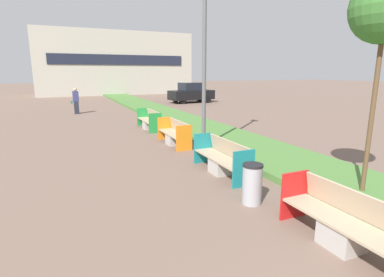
# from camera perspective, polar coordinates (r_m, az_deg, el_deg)

# --- Properties ---
(planter_grass_strip) EXTENTS (2.80, 120.00, 0.18)m
(planter_grass_strip) POSITION_cam_1_polar(r_m,az_deg,el_deg) (13.76, 3.90, 1.15)
(planter_grass_strip) COLOR #4C7A38
(planter_grass_strip) RESTS_ON ground
(building_backdrop) EXTENTS (19.16, 5.56, 7.78)m
(building_backdrop) POSITION_cam_1_polar(r_m,az_deg,el_deg) (41.30, -14.33, 13.64)
(building_backdrop) COLOR #B2AD9E
(building_backdrop) RESTS_ON ground
(bench_red_frame) EXTENTS (0.65, 2.27, 0.94)m
(bench_red_frame) POSITION_cam_1_polar(r_m,az_deg,el_deg) (5.59, 27.04, -14.56)
(bench_red_frame) COLOR #ADA8A0
(bench_red_frame) RESTS_ON ground
(bench_teal_frame) EXTENTS (0.65, 2.32, 0.94)m
(bench_teal_frame) POSITION_cam_1_polar(r_m,az_deg,el_deg) (8.46, 5.75, -4.16)
(bench_teal_frame) COLOR #ADA8A0
(bench_teal_frame) RESTS_ON ground
(bench_orange_frame) EXTENTS (0.65, 2.19, 0.94)m
(bench_orange_frame) POSITION_cam_1_polar(r_m,az_deg,el_deg) (11.80, -3.32, 0.64)
(bench_orange_frame) COLOR #ADA8A0
(bench_orange_frame) RESTS_ON ground
(bench_green_frame) EXTENTS (0.65, 2.30, 0.94)m
(bench_green_frame) POSITION_cam_1_polar(r_m,az_deg,el_deg) (15.17, -8.10, 3.20)
(bench_green_frame) COLOR #ADA8A0
(bench_green_frame) RESTS_ON ground
(litter_bin) EXTENTS (0.44, 0.44, 0.89)m
(litter_bin) POSITION_cam_1_polar(r_m,az_deg,el_deg) (6.63, 11.39, -8.46)
(litter_bin) COLOR #9EA0A5
(litter_bin) RESTS_ON ground
(street_lamp_post) EXTENTS (0.24, 0.44, 7.90)m
(street_lamp_post) POSITION_cam_1_polar(r_m,az_deg,el_deg) (10.67, 2.40, 20.80)
(street_lamp_post) COLOR #56595B
(street_lamp_post) RESTS_ON ground
(pedestrian_walking) EXTENTS (0.53, 0.24, 1.78)m
(pedestrian_walking) POSITION_cam_1_polar(r_m,az_deg,el_deg) (22.00, -21.25, 6.75)
(pedestrian_walking) COLOR #232633
(pedestrian_walking) RESTS_ON ground
(parked_car_distant) EXTENTS (4.40, 2.30, 1.86)m
(parked_car_distant) POSITION_cam_1_polar(r_m,az_deg,el_deg) (28.40, -0.11, 8.70)
(parked_car_distant) COLOR black
(parked_car_distant) RESTS_ON ground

